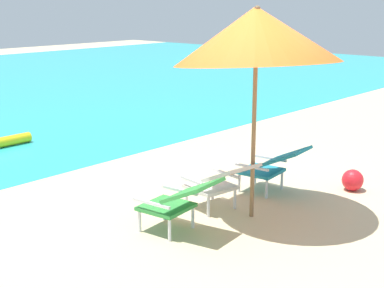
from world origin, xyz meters
The scene contains 6 objects.
ground_plane centered at (0.00, 4.00, 0.00)m, with size 40.00×40.00×0.00m, color #CCB78E.
lounge_chair_left centered at (-0.91, 0.07, 0.40)m, with size 0.63×0.93×0.68m.
lounge_chair_center centered at (-0.10, 0.14, 0.40)m, with size 0.66×0.94×0.68m.
lounge_chair_right centered at (0.91, 0.06, 0.40)m, with size 0.63×0.93×0.68m.
beach_umbrella_center centered at (0.05, -0.23, 2.15)m, with size 2.47×2.50×2.55m.
beach_ball centered at (1.74, -0.69, 0.15)m, with size 0.29×0.29×0.29m, color red.
Camera 1 is at (-5.09, -3.91, 2.53)m, focal length 51.99 mm.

